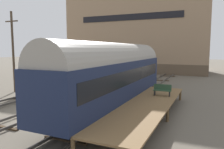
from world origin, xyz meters
name	(u,v)px	position (x,y,z in m)	size (l,w,h in m)	color
ground_plane	(37,114)	(0.00, 0.00, 0.00)	(200.00, 200.00, 0.00)	#60594C
track_middle	(37,112)	(0.00, 0.00, 0.14)	(2.60, 60.00, 0.26)	#4C4742
track_right	(93,121)	(4.72, 0.00, 0.14)	(2.60, 60.00, 0.26)	#4C4742
train_car_navy	(115,72)	(4.72, 3.46, 3.00)	(2.99, 16.39, 5.27)	black
train_car_green	(110,64)	(0.00, 13.00, 2.92)	(3.13, 16.01, 5.18)	black
station_platform	(147,105)	(7.62, 2.31, 0.98)	(3.16, 13.80, 1.06)	brown
bench	(162,90)	(8.06, 5.41, 1.55)	(1.40, 0.40, 0.91)	#2D4C33
utility_pole	(13,51)	(-8.45, 5.62, 4.59)	(1.80, 0.24, 8.86)	#473828
warehouse_building	(137,25)	(-3.35, 34.16, 9.96)	(29.37, 10.52, 19.92)	brown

